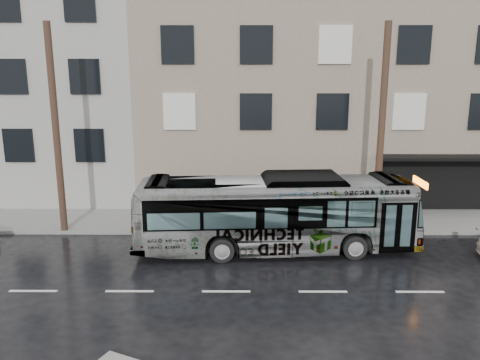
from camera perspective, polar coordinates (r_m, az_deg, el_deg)
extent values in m
plane|color=black|center=(18.16, -1.43, -9.95)|extent=(120.00, 120.00, 0.00)
cube|color=gray|center=(22.74, -1.07, -5.00)|extent=(90.00, 3.60, 0.15)
cube|color=gray|center=(29.82, 9.03, 9.71)|extent=(20.00, 12.00, 11.00)
cylinder|color=#4B3225|center=(21.05, 16.85, 5.78)|extent=(0.30, 0.30, 9.00)
cylinder|color=#4B3225|center=(21.72, -21.52, 5.64)|extent=(0.30, 0.30, 9.00)
cylinder|color=slate|center=(22.00, 19.04, -2.87)|extent=(0.06, 0.06, 2.40)
imported|color=#B2B2B2|center=(18.84, 4.32, -4.08)|extent=(11.36, 3.31, 3.13)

